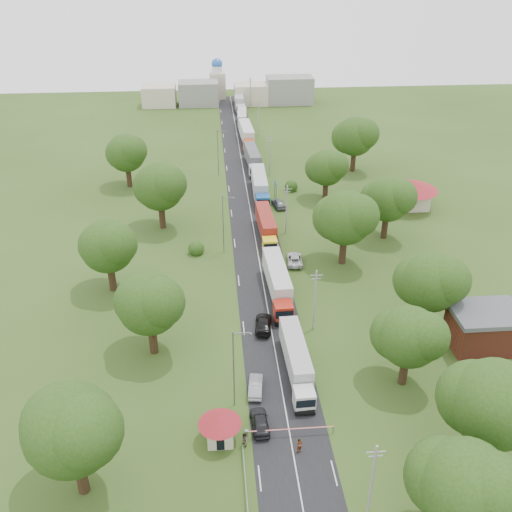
{
  "coord_description": "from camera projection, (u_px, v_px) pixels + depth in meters",
  "views": [
    {
      "loc": [
        -6.99,
        -66.86,
        45.0
      ],
      "look_at": [
        -0.82,
        7.98,
        3.0
      ],
      "focal_mm": 40.0,
      "sensor_mm": 36.0,
      "label": 1
    }
  ],
  "objects": [
    {
      "name": "pole_5",
      "position": [
        250.0,
        92.0,
        170.06
      ],
      "size": [
        1.6,
        0.24,
        9.0
      ],
      "color": "gray",
      "rests_on": "ground"
    },
    {
      "name": "tree_0",
      "position": [
        465.0,
        485.0,
        45.04
      ],
      "size": [
        8.8,
        8.8,
        11.07
      ],
      "color": "#382616",
      "rests_on": "ground"
    },
    {
      "name": "house_cream",
      "position": [
        410.0,
        190.0,
        107.09
      ],
      "size": [
        10.08,
        10.08,
        5.8
      ],
      "color": "beige",
      "rests_on": "ground"
    },
    {
      "name": "truck_3",
      "position": [
        260.0,
        186.0,
        112.48
      ],
      "size": [
        2.89,
        15.31,
        4.24
      ],
      "color": "#184E92",
      "rests_on": "ground"
    },
    {
      "name": "car_verge_near",
      "position": [
        295.0,
        259.0,
        89.85
      ],
      "size": [
        2.79,
        5.35,
        1.44
      ],
      "primitive_type": "imported",
      "rotation": [
        0.0,
        0.0,
        3.06
      ],
      "color": "beige",
      "rests_on": "ground"
    },
    {
      "name": "truck_6",
      "position": [
        242.0,
        119.0,
        154.59
      ],
      "size": [
        3.02,
        13.88,
        3.83
      ],
      "color": "#256325",
      "rests_on": "ground"
    },
    {
      "name": "tree_11",
      "position": [
        107.0,
        246.0,
        80.01
      ],
      "size": [
        8.8,
        8.8,
        11.07
      ],
      "color": "#382616",
      "rests_on": "ground"
    },
    {
      "name": "tree_12",
      "position": [
        159.0,
        186.0,
        97.54
      ],
      "size": [
        9.6,
        9.6,
        12.05
      ],
      "color": "#382616",
      "rests_on": "ground"
    },
    {
      "name": "tree_9",
      "position": [
        72.0,
        428.0,
        49.41
      ],
      "size": [
        9.6,
        9.6,
        12.05
      ],
      "color": "#382616",
      "rests_on": "ground"
    },
    {
      "name": "info_sign",
      "position": [
        276.0,
        187.0,
        109.98
      ],
      "size": [
        0.12,
        3.1,
        4.1
      ],
      "color": "slate",
      "rests_on": "ground"
    },
    {
      "name": "tree_6",
      "position": [
        327.0,
        167.0,
        109.05
      ],
      "size": [
        8.0,
        8.0,
        10.1
      ],
      "color": "#382616",
      "rests_on": "ground"
    },
    {
      "name": "tree_4",
      "position": [
        345.0,
        218.0,
        86.57
      ],
      "size": [
        9.6,
        9.6,
        12.05
      ],
      "color": "#382616",
      "rests_on": "ground"
    },
    {
      "name": "truck_7",
      "position": [
        239.0,
        101.0,
        170.48
      ],
      "size": [
        3.25,
        15.18,
        4.19
      ],
      "color": "#BCBCBC",
      "rests_on": "ground"
    },
    {
      "name": "tree_2",
      "position": [
        409.0,
        336.0,
        62.88
      ],
      "size": [
        8.0,
        8.0,
        10.1
      ],
      "color": "#382616",
      "rests_on": "ground"
    },
    {
      "name": "truck_5",
      "position": [
        247.0,
        135.0,
        141.43
      ],
      "size": [
        3.2,
        15.63,
        4.32
      ],
      "color": "#A93C1A",
      "rests_on": "ground"
    },
    {
      "name": "house_brick",
      "position": [
        484.0,
        328.0,
        70.76
      ],
      "size": [
        8.6,
        6.6,
        5.2
      ],
      "color": "maroon",
      "rests_on": "ground"
    },
    {
      "name": "car_lane_mid",
      "position": [
        256.0,
        386.0,
        64.41
      ],
      "size": [
        2.04,
        4.46,
        1.42
      ],
      "primitive_type": "imported",
      "rotation": [
        0.0,
        0.0,
        3.01
      ],
      "color": "gray",
      "rests_on": "ground"
    },
    {
      "name": "distant_town",
      "position": [
        234.0,
        93.0,
        174.65
      ],
      "size": [
        52.0,
        8.0,
        8.0
      ],
      "color": "gray",
      "rests_on": "ground"
    },
    {
      "name": "pole_2",
      "position": [
        287.0,
        209.0,
        97.0
      ],
      "size": [
        1.6,
        0.24,
        9.0
      ],
      "color": "gray",
      "rests_on": "ground"
    },
    {
      "name": "tree_1",
      "position": [
        494.0,
        402.0,
        52.14
      ],
      "size": [
        9.6,
        9.6,
        12.05
      ],
      "color": "#382616",
      "rests_on": "ground"
    },
    {
      "name": "pole_4",
      "position": [
        258.0,
        118.0,
        145.71
      ],
      "size": [
        1.6,
        0.24,
        9.0
      ],
      "color": "gray",
      "rests_on": "ground"
    },
    {
      "name": "tree_7",
      "position": [
        355.0,
        136.0,
        122.15
      ],
      "size": [
        9.6,
        9.6,
        12.05
      ],
      "color": "#382616",
      "rests_on": "ground"
    },
    {
      "name": "guard_booth",
      "position": [
        220.0,
        425.0,
        57.31
      ],
      "size": [
        4.4,
        4.4,
        3.45
      ],
      "color": "beige",
      "rests_on": "ground"
    },
    {
      "name": "truck_4",
      "position": [
        253.0,
        159.0,
        126.66
      ],
      "size": [
        3.11,
        14.23,
        3.93
      ],
      "color": "#ADADAD",
      "rests_on": "ground"
    },
    {
      "name": "pole_3",
      "position": [
        270.0,
        154.0,
        121.35
      ],
      "size": [
        1.6,
        0.24,
        9.0
      ],
      "color": "gray",
      "rests_on": "ground"
    },
    {
      "name": "tree_10",
      "position": [
        149.0,
        303.0,
        67.46
      ],
      "size": [
        8.8,
        8.8,
        11.07
      ],
      "color": "#382616",
      "rests_on": "ground"
    },
    {
      "name": "ground",
      "position": [
        266.0,
        302.0,
        80.63
      ],
      "size": [
        260.0,
        260.0,
        0.0
      ],
      "primitive_type": "plane",
      "color": "#2E4216",
      "rests_on": "ground"
    },
    {
      "name": "truck_1",
      "position": [
        278.0,
        282.0,
        80.98
      ],
      "size": [
        3.08,
        15.01,
        4.15
      ],
      "color": "#A02012",
      "rests_on": "ground"
    },
    {
      "name": "tree_5",
      "position": [
        388.0,
        198.0,
        94.47
      ],
      "size": [
        8.8,
        8.8,
        11.07
      ],
      "color": "#382616",
      "rests_on": "ground"
    },
    {
      "name": "church",
      "position": [
        218.0,
        81.0,
        180.34
      ],
      "size": [
        5.0,
        5.0,
        12.3
      ],
      "color": "beige",
      "rests_on": "ground"
    },
    {
      "name": "pole_1",
      "position": [
        315.0,
        300.0,
        72.64
      ],
      "size": [
        1.6,
        0.24,
        9.0
      ],
      "color": "gray",
      "rests_on": "ground"
    },
    {
      "name": "pedestrian_near",
      "position": [
        299.0,
        446.0,
        56.63
      ],
      "size": [
        0.74,
        0.7,
        1.71
      ],
      "primitive_type": "imported",
      "rotation": [
        0.0,
        0.0,
        0.64
      ],
      "color": "gray",
      "rests_on": "ground"
    },
    {
      "name": "tree_3",
      "position": [
        431.0,
        281.0,
        71.71
      ],
      "size": [
        8.8,
        8.8,
        11.07
      ],
      "color": "#382616",
      "rests_on": "ground"
    },
    {
      "name": "car_lane_front",
      "position": [
        260.0,
        422.0,
        59.61
      ],
      "size": [
        2.0,
        4.47,
        1.49
      ],
      "primitive_type": "imported",
      "rotation": [
        0.0,
        0.0,
        3.2
      ],
      "color": "black",
      "rests_on": "ground"
    },
    {
      "name": "car_lane_rear",
      "position": [
        264.0,
        324.0,
        74.75
      ],
      "size": [
        2.71,
        5.38,
        1.5
      ],
      "primitive_type": "imported",
      "rotation": [
        0.0,
        0.0,
        3.02
      ],
      "color": "black",
      "rests_on": "ground"
    },
    {
      "name": "truck_0",
      "position": [
        297.0,
        360.0,
        66.37
      ],
      "size": [
        2.64,
        13.54,
        3.75
      ],
      "color": "silver",
      "rests_on": "ground"
    },
    {
      "name": "boom_barrier",
      "position": [
        277.0,
        431.0,
        58.35
      ],
      "size": [
        9.22,
        0.35,
        1.18
      ],
      "color": "slate",
      "rests_on": "ground"
    },
    {
      "name": "pedestrian_booth",
      "position": [
        244.0,
        441.0,
        57.26
      ],
      "size": [
        0.96,
        1.03,
        1.69
      ],
      "primitive_type": "imported",
      "rotation": [
        0.0,
        0.0,
        -1.05
      ],
      "color": "gray",
      "rests_on": "ground"
    },
    {
      "name": "truck_2",
      "position": [
        266.0,
        226.0,
        97.17
      ],
      "size": [
        2.77,
        13.84,
        3.83
      ],
      "color": "yellow",
      "rests_on": "ground"
    },
    {
      "name": "car_verge_far",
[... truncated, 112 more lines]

